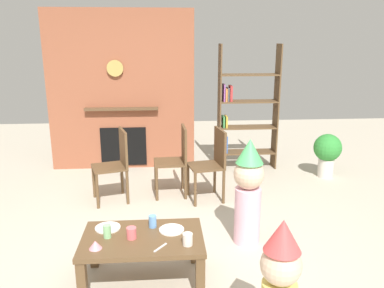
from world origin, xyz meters
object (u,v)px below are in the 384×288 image
at_px(bookshelf, 244,112).
at_px(dining_chair_right, 213,160).
at_px(paper_plate_front, 108,228).
at_px(paper_cup_center, 107,231).
at_px(paper_cup_near_left, 153,221).
at_px(birthday_cake_slice, 95,245).
at_px(dining_chair_left, 117,161).
at_px(child_with_cone_hat, 280,284).
at_px(paper_plate_rear, 172,230).
at_px(paper_cup_near_right, 188,239).
at_px(dining_chair_middle, 177,157).
at_px(child_in_pink, 248,189).
at_px(potted_plant_tall, 327,151).
at_px(paper_cup_far_left, 132,233).
at_px(coffee_table, 143,244).

height_order(bookshelf, dining_chair_right, bookshelf).
bearing_deg(paper_plate_front, paper_cup_center, -83.36).
bearing_deg(dining_chair_right, paper_cup_near_left, 55.08).
distance_m(bookshelf, dining_chair_right, 1.41).
bearing_deg(birthday_cake_slice, dining_chair_left, 91.47).
bearing_deg(child_with_cone_hat, paper_plate_rear, -11.79).
xyz_separation_m(paper_cup_near_right, dining_chair_middle, (-0.01, 2.03, 0.05)).
relative_size(bookshelf, paper_plate_rear, 9.05).
bearing_deg(paper_cup_near_left, birthday_cake_slice, -143.37).
distance_m(child_with_cone_hat, child_in_pink, 1.40).
bearing_deg(birthday_cake_slice, paper_plate_front, 81.23).
height_order(paper_cup_near_right, paper_plate_rear, paper_cup_near_right).
bearing_deg(paper_plate_rear, potted_plant_tall, 44.61).
distance_m(paper_cup_near_left, dining_chair_left, 1.66).
relative_size(paper_cup_far_left, child_in_pink, 0.09).
height_order(dining_chair_middle, dining_chair_right, same).
bearing_deg(paper_plate_rear, child_with_cone_hat, -54.10).
distance_m(dining_chair_left, dining_chair_middle, 0.76).
height_order(paper_plate_rear, child_with_cone_hat, child_with_cone_hat).
bearing_deg(paper_plate_front, coffee_table, -28.90).
bearing_deg(bookshelf, paper_cup_far_left, -117.23).
bearing_deg(dining_chair_right, paper_cup_center, 47.48).
height_order(child_in_pink, dining_chair_left, child_in_pink).
bearing_deg(child_with_cone_hat, child_in_pink, -51.96).
height_order(paper_plate_front, dining_chair_right, dining_chair_right).
bearing_deg(paper_cup_far_left, dining_chair_middle, 76.99).
bearing_deg(dining_chair_left, dining_chair_middle, 173.49).
relative_size(paper_plate_rear, child_in_pink, 0.20).
bearing_deg(dining_chair_left, paper_cup_far_left, 84.05).
bearing_deg(paper_cup_center, potted_plant_tall, 39.82).
relative_size(bookshelf, dining_chair_left, 2.11).
bearing_deg(paper_cup_center, child_in_pink, 24.19).
xyz_separation_m(paper_plate_front, birthday_cake_slice, (-0.05, -0.32, 0.03)).
xyz_separation_m(paper_plate_front, paper_plate_rear, (0.54, -0.08, 0.00)).
distance_m(coffee_table, dining_chair_right, 1.88).
bearing_deg(dining_chair_left, paper_cup_near_left, 90.78).
bearing_deg(bookshelf, paper_plate_front, -122.14).
xyz_separation_m(child_with_cone_hat, dining_chair_right, (-0.10, 2.50, 0.02)).
xyz_separation_m(child_with_cone_hat, child_in_pink, (0.10, 1.39, 0.07)).
bearing_deg(paper_cup_far_left, child_in_pink, 29.16).
distance_m(coffee_table, dining_chair_middle, 1.91).
relative_size(paper_plate_front, dining_chair_right, 0.24).
distance_m(paper_cup_near_left, paper_plate_front, 0.38).
height_order(child_with_cone_hat, child_in_pink, child_in_pink).
distance_m(paper_cup_center, birthday_cake_slice, 0.18).
relative_size(bookshelf, paper_cup_far_left, 20.25).
bearing_deg(paper_cup_center, paper_plate_front, 96.64).
bearing_deg(coffee_table, dining_chair_right, 64.98).
xyz_separation_m(paper_cup_near_left, child_with_cone_hat, (0.81, -0.97, 0.03)).
bearing_deg(dining_chair_right, paper_plate_rear, 60.99).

